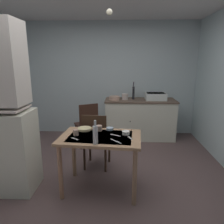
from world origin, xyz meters
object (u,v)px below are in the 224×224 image
at_px(glass_bottle, 95,135).
at_px(serving_bowl_wide, 126,133).
at_px(hand_pump, 133,92).
at_px(sink_basin, 156,96).
at_px(dining_table, 100,145).
at_px(chair_far_side, 96,140).
at_px(teacup_cream, 99,128).
at_px(chair_by_counter, 87,123).
at_px(mixing_bowl_counter, 114,98).

bearing_deg(glass_bottle, serving_bowl_wide, 43.60).
distance_m(hand_pump, serving_bowl_wide, 2.01).
distance_m(sink_basin, hand_pump, 0.49).
xyz_separation_m(hand_pump, dining_table, (-0.54, -2.06, -0.40)).
bearing_deg(sink_basin, dining_table, -116.83).
bearing_deg(chair_far_side, serving_bowl_wide, -46.93).
bearing_deg(dining_table, teacup_cream, 100.75).
bearing_deg(chair_by_counter, chair_far_side, -72.34).
bearing_deg(glass_bottle, dining_table, 83.48).
xyz_separation_m(chair_by_counter, serving_bowl_wide, (0.74, -1.39, 0.31)).
height_order(chair_far_side, teacup_cream, chair_far_side).
bearing_deg(mixing_bowl_counter, chair_by_counter, -136.77).
distance_m(hand_pump, chair_far_side, 1.73).
xyz_separation_m(mixing_bowl_counter, serving_bowl_wide, (0.21, -1.89, -0.13)).
height_order(chair_by_counter, serving_bowl_wide, chair_by_counter).
bearing_deg(serving_bowl_wide, glass_bottle, -136.40).
relative_size(chair_far_side, glass_bottle, 3.17).
bearing_deg(dining_table, chair_far_side, 102.65).
bearing_deg(teacup_cream, sink_basin, 59.51).
relative_size(chair_by_counter, teacup_cream, 10.14).
xyz_separation_m(dining_table, serving_bowl_wide, (0.33, 0.08, 0.14)).
height_order(teacup_cream, glass_bottle, glass_bottle).
bearing_deg(glass_bottle, mixing_bowl_counter, 86.17).
distance_m(chair_far_side, glass_bottle, 0.93).
bearing_deg(mixing_bowl_counter, sink_basin, 3.18).
xyz_separation_m(sink_basin, serving_bowl_wide, (-0.69, -1.94, -0.17)).
distance_m(serving_bowl_wide, glass_bottle, 0.51).
bearing_deg(teacup_cream, dining_table, -79.25).
xyz_separation_m(sink_basin, teacup_cream, (-1.06, -1.80, -0.15)).
xyz_separation_m(chair_far_side, chair_by_counter, (-0.29, 0.90, -0.00)).
bearing_deg(dining_table, hand_pump, 75.38).
height_order(hand_pump, teacup_cream, hand_pump).
height_order(dining_table, teacup_cream, teacup_cream).
bearing_deg(glass_bottle, chair_far_side, 96.58).
bearing_deg(chair_far_side, glass_bottle, -83.42).
height_order(hand_pump, glass_bottle, hand_pump).
bearing_deg(mixing_bowl_counter, hand_pump, 12.83).
distance_m(hand_pump, mixing_bowl_counter, 0.45).
bearing_deg(hand_pump, chair_by_counter, -147.93).
bearing_deg(chair_by_counter, hand_pump, 32.07).
relative_size(dining_table, teacup_cream, 12.30).
xyz_separation_m(hand_pump, chair_by_counter, (-0.95, -0.59, -0.56)).
relative_size(dining_table, glass_bottle, 3.76).
bearing_deg(chair_by_counter, dining_table, -74.25).
distance_m(mixing_bowl_counter, glass_bottle, 2.24).
relative_size(chair_far_side, serving_bowl_wide, 9.02).
height_order(chair_by_counter, glass_bottle, glass_bottle).
bearing_deg(serving_bowl_wide, teacup_cream, 159.54).
relative_size(sink_basin, glass_bottle, 1.52).
relative_size(sink_basin, hand_pump, 1.13).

